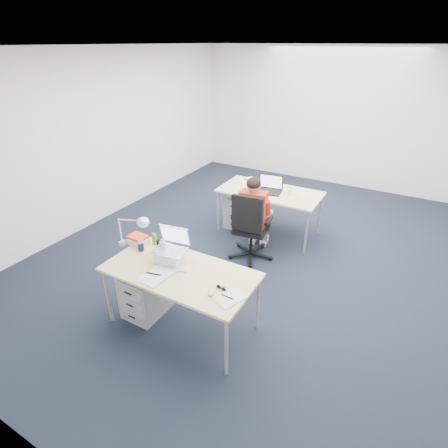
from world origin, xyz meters
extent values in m
plane|color=black|center=(0.00, 0.00, 0.00)|extent=(7.00, 7.00, 0.00)
cube|color=white|center=(0.00, 3.50, 1.40)|extent=(6.00, 0.02, 2.80)
cube|color=white|center=(0.00, -3.50, 1.40)|extent=(6.00, 0.02, 2.80)
cube|color=white|center=(-3.00, 0.00, 1.40)|extent=(0.02, 7.00, 2.80)
cube|color=white|center=(0.00, 0.00, 2.80)|extent=(6.00, 7.00, 0.01)
cube|color=tan|center=(-0.18, -1.81, 0.71)|extent=(1.60, 0.80, 0.03)
cylinder|color=#B7BABC|center=(-0.93, -2.16, 0.35)|extent=(0.04, 0.04, 0.70)
cylinder|color=#B7BABC|center=(0.57, -2.16, 0.35)|extent=(0.04, 0.04, 0.70)
cylinder|color=#B7BABC|center=(-0.93, -1.46, 0.35)|extent=(0.04, 0.04, 0.70)
cylinder|color=#B7BABC|center=(0.57, -1.46, 0.35)|extent=(0.04, 0.04, 0.70)
cube|color=tan|center=(-0.21, 0.67, 0.71)|extent=(1.60, 0.80, 0.03)
cylinder|color=#B7BABC|center=(-0.96, 0.32, 0.35)|extent=(0.04, 0.04, 0.70)
cylinder|color=#B7BABC|center=(0.54, 0.32, 0.35)|extent=(0.04, 0.04, 0.70)
cylinder|color=#B7BABC|center=(-0.96, 1.02, 0.35)|extent=(0.04, 0.04, 0.70)
cylinder|color=#B7BABC|center=(0.54, 1.02, 0.35)|extent=(0.04, 0.04, 0.70)
cylinder|color=black|center=(-0.13, -0.16, 0.26)|extent=(0.04, 0.04, 0.41)
cube|color=black|center=(-0.13, -0.16, 0.47)|extent=(0.50, 0.50, 0.07)
cube|color=black|center=(-0.10, -0.38, 0.80)|extent=(0.43, 0.10, 0.51)
cube|color=red|center=(-0.13, -0.15, 0.77)|extent=(0.40, 0.25, 0.51)
sphere|color=tan|center=(-0.13, -0.15, 1.13)|extent=(0.20, 0.20, 0.20)
cube|color=#A7AAAC|center=(-0.67, -1.84, 0.28)|extent=(0.40, 0.50, 0.55)
cube|color=#A7AAAC|center=(-0.72, 0.65, 0.28)|extent=(0.40, 0.50, 0.55)
cube|color=white|center=(-0.25, -1.79, 0.74)|extent=(0.30, 0.20, 0.01)
ellipsoid|color=white|center=(0.30, -1.97, 0.75)|extent=(0.09, 0.11, 0.03)
cylinder|color=#13213C|center=(-0.80, -1.69, 0.79)|extent=(0.08, 0.08, 0.11)
cylinder|color=silver|center=(-0.49, -1.68, 0.84)|extent=(0.08, 0.08, 0.22)
cube|color=silver|center=(-0.93, -1.59, 0.78)|extent=(0.26, 0.22, 0.10)
cube|color=black|center=(-0.60, -1.62, 0.81)|extent=(0.05, 0.04, 0.15)
cube|color=#EBDA88|center=(-0.35, -2.00, 0.74)|extent=(0.27, 0.36, 0.01)
cube|color=#EBDA88|center=(0.48, -1.94, 0.73)|extent=(0.28, 0.33, 0.01)
cylinder|color=white|center=(0.11, 0.66, 0.78)|extent=(0.08, 0.08, 0.09)
cube|color=white|center=(-0.69, 0.90, 0.73)|extent=(0.32, 0.39, 0.01)
camera|label=1|loc=(1.68, -4.18, 2.85)|focal=28.00mm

